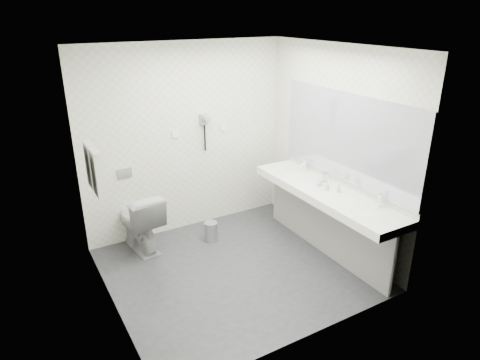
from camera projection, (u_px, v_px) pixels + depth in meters
floor at (235, 269)px, 5.02m from camera, size 2.80×2.80×0.00m
ceiling at (234, 48)px, 4.09m from camera, size 2.80×2.80×0.00m
wall_back at (186, 140)px, 5.60m from camera, size 2.80×0.00×2.80m
wall_front at (312, 218)px, 3.52m from camera, size 2.80×0.00×2.80m
wall_left at (102, 197)px, 3.91m from camera, size 0.00×2.60×2.60m
wall_right at (335, 150)px, 5.21m from camera, size 0.00×2.60×2.60m
vanity_counter at (325, 194)px, 5.09m from camera, size 0.55×2.20×0.10m
vanity_panel at (324, 225)px, 5.26m from camera, size 0.03×2.15×0.75m
vanity_post_near at (393, 265)px, 4.44m from camera, size 0.06×0.06×0.75m
vanity_post_far at (278, 195)px, 6.11m from camera, size 0.06×0.06×0.75m
mirror at (347, 138)px, 4.97m from camera, size 0.02×2.20×1.05m
basin_near at (366, 212)px, 4.55m from camera, size 0.40×0.31×0.05m
basin_far at (293, 174)px, 5.60m from camera, size 0.40×0.31×0.05m
faucet_near at (380, 200)px, 4.61m from camera, size 0.04×0.04×0.15m
faucet_far at (305, 165)px, 5.66m from camera, size 0.04×0.04×0.15m
soap_bottle_a at (327, 186)px, 5.04m from camera, size 0.05×0.05×0.09m
soap_bottle_b at (319, 182)px, 5.18m from camera, size 0.08×0.08×0.10m
soap_bottle_c at (339, 188)px, 4.98m from camera, size 0.05×0.05×0.12m
glass_left at (325, 177)px, 5.28m from camera, size 0.08×0.08×0.12m
toilet at (139, 221)px, 5.33m from camera, size 0.52×0.81×0.77m
flush_plate at (125, 173)px, 5.31m from camera, size 0.18×0.02×0.12m
pedal_bin at (211, 232)px, 5.62m from camera, size 0.23×0.23×0.24m
bin_lid at (211, 223)px, 5.57m from camera, size 0.17×0.17×0.02m
towel_rail at (90, 149)px, 4.26m from camera, size 0.02×0.62×0.02m
towel_near at (97, 173)px, 4.23m from camera, size 0.07×0.24×0.48m
towel_far at (91, 165)px, 4.46m from camera, size 0.07×0.24×0.48m
dryer_cradle at (204, 119)px, 5.60m from camera, size 0.10×0.04×0.14m
dryer_barrel at (206, 118)px, 5.53m from camera, size 0.08×0.14×0.08m
dryer_cord at (205, 138)px, 5.68m from camera, size 0.02×0.02×0.35m
switch_plate_a at (175, 134)px, 5.49m from camera, size 0.09×0.02×0.09m
switch_plate_b at (224, 127)px, 5.81m from camera, size 0.09×0.02×0.09m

